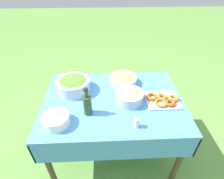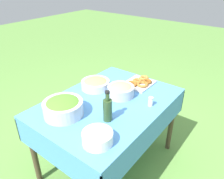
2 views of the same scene
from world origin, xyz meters
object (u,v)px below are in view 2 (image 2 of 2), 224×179
object	(u,v)px
salad_bowl	(63,107)
pasta_bowl	(121,90)
plate_stack	(98,138)
fruit_bowl	(95,83)
olive_oil_bottle	(108,109)
donut_platter	(139,83)

from	to	relation	value
salad_bowl	pasta_bowl	distance (m)	0.54
salad_bowl	plate_stack	bearing A→B (deg)	79.41
plate_stack	fruit_bowl	size ratio (longest dim) A/B	0.76
fruit_bowl	olive_oil_bottle	bearing A→B (deg)	51.44
salad_bowl	donut_platter	xyz separation A→B (m)	(-0.81, 0.20, -0.05)
pasta_bowl	olive_oil_bottle	distance (m)	0.38
pasta_bowl	olive_oil_bottle	world-z (taller)	olive_oil_bottle
salad_bowl	fruit_bowl	world-z (taller)	salad_bowl
fruit_bowl	plate_stack	bearing A→B (deg)	42.49
donut_platter	salad_bowl	bearing A→B (deg)	-14.14
olive_oil_bottle	fruit_bowl	bearing A→B (deg)	-128.56
donut_platter	fruit_bowl	distance (m)	0.44
salad_bowl	plate_stack	distance (m)	0.43
olive_oil_bottle	plate_stack	bearing A→B (deg)	23.86
pasta_bowl	fruit_bowl	bearing A→B (deg)	-84.59
salad_bowl	donut_platter	distance (m)	0.83
salad_bowl	fruit_bowl	bearing A→B (deg)	-168.91
olive_oil_bottle	fruit_bowl	size ratio (longest dim) A/B	0.92
olive_oil_bottle	pasta_bowl	bearing A→B (deg)	-159.50
pasta_bowl	olive_oil_bottle	bearing A→B (deg)	20.50
salad_bowl	fruit_bowl	distance (m)	0.49
salad_bowl	olive_oil_bottle	distance (m)	0.35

